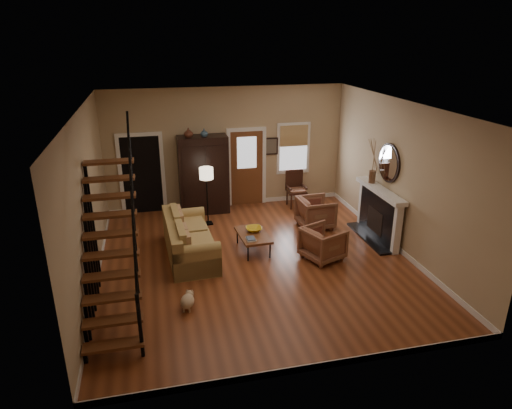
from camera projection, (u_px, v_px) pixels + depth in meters
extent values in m
plane|color=brown|center=(256.00, 261.00, 9.83)|extent=(7.00, 7.00, 0.00)
plane|color=white|center=(256.00, 107.00, 8.66)|extent=(7.00, 7.00, 0.00)
cube|color=tan|center=(227.00, 148.00, 12.43)|extent=(6.50, 0.04, 3.30)
cube|color=tan|center=(87.00, 201.00, 8.55)|extent=(0.04, 7.00, 3.30)
cube|color=tan|center=(401.00, 178.00, 9.93)|extent=(0.04, 7.00, 3.30)
cube|color=black|center=(142.00, 173.00, 12.29)|extent=(1.00, 0.36, 2.10)
cube|color=brown|center=(247.00, 168.00, 12.74)|extent=(0.90, 0.06, 2.10)
cube|color=silver|center=(293.00, 148.00, 12.84)|extent=(0.96, 0.06, 1.46)
cube|color=black|center=(380.00, 215.00, 10.74)|extent=(0.24, 1.60, 1.15)
cube|color=white|center=(380.00, 191.00, 10.51)|extent=(0.30, 1.95, 0.10)
cylinder|color=silver|center=(388.00, 163.00, 10.31)|extent=(0.05, 0.90, 0.90)
imported|color=#4C2619|center=(188.00, 133.00, 11.59)|extent=(0.24, 0.24, 0.25)
imported|color=#334C60|center=(204.00, 133.00, 11.68)|extent=(0.20, 0.20, 0.21)
imported|color=gold|center=(254.00, 229.00, 10.30)|extent=(0.36, 0.36, 0.09)
imported|color=brown|center=(323.00, 243.00, 9.82)|extent=(1.03, 1.02, 0.73)
imported|color=brown|center=(316.00, 213.00, 11.42)|extent=(0.88, 0.86, 0.77)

